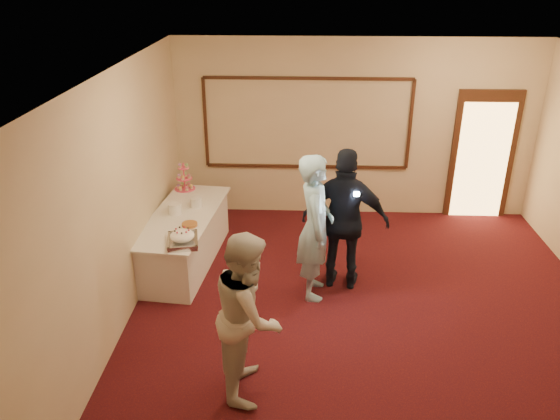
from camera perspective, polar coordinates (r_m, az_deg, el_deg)
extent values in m
plane|color=black|center=(6.79, 9.59, -12.58)|extent=(7.00, 7.00, 0.00)
cube|color=beige|center=(9.27, 7.83, 8.31)|extent=(6.00, 0.04, 3.00)
cube|color=beige|center=(6.32, -17.44, -0.58)|extent=(0.04, 7.00, 3.00)
cube|color=white|center=(5.54, 11.80, 13.01)|extent=(6.00, 7.00, 0.04)
cube|color=#301F0E|center=(9.41, 2.75, 4.58)|extent=(3.40, 0.04, 0.05)
cube|color=#301F0E|center=(9.00, 2.95, 13.58)|extent=(3.40, 0.04, 0.05)
cube|color=#301F0E|center=(9.32, -7.80, 9.03)|extent=(0.05, 0.04, 1.50)
cube|color=#301F0E|center=(9.35, 13.44, 8.63)|extent=(0.05, 0.04, 1.50)
cube|color=#301F0E|center=(9.79, 20.39, 5.40)|extent=(1.05, 0.06, 2.20)
cube|color=#FFBF66|center=(9.80, 20.35, 4.79)|extent=(0.85, 0.02, 2.00)
cube|color=white|center=(8.06, -9.93, -3.08)|extent=(1.00, 2.21, 0.74)
cube|color=white|center=(7.90, -10.13, -0.61)|extent=(1.11, 2.33, 0.03)
cube|color=#ABADB2|center=(7.10, -10.12, -3.31)|extent=(0.46, 0.54, 0.04)
ellipsoid|color=white|center=(7.05, -10.17, -2.67)|extent=(0.31, 0.31, 0.14)
cube|color=silver|center=(7.19, -9.10, -2.63)|extent=(0.22, 0.28, 0.01)
cylinder|color=#F04C73|center=(8.71, -10.00, 3.50)|extent=(0.02, 0.02, 0.43)
cylinder|color=#F04C73|center=(8.78, -9.90, 2.21)|extent=(0.33, 0.33, 0.01)
cylinder|color=#F04C73|center=(8.72, -9.98, 3.27)|extent=(0.25, 0.25, 0.01)
cylinder|color=#F04C73|center=(8.66, -10.06, 4.34)|extent=(0.17, 0.17, 0.01)
cylinder|color=white|center=(7.91, -10.93, 0.12)|extent=(0.19, 0.19, 0.16)
cylinder|color=white|center=(7.88, -10.97, 0.67)|extent=(0.20, 0.20, 0.01)
cylinder|color=white|center=(8.09, -8.74, 0.81)|extent=(0.17, 0.17, 0.14)
cylinder|color=white|center=(8.06, -8.78, 1.29)|extent=(0.18, 0.18, 0.01)
cylinder|color=white|center=(7.53, -9.41, -1.68)|extent=(0.25, 0.25, 0.01)
cylinder|color=#9C6927|center=(7.52, -9.42, -1.50)|extent=(0.21, 0.21, 0.04)
imported|color=#99CFED|center=(6.96, 3.71, -1.81)|extent=(0.47, 0.72, 1.95)
imported|color=beige|center=(5.50, -3.25, -10.80)|extent=(0.68, 0.87, 1.77)
imported|color=black|center=(7.18, 6.83, -1.09)|extent=(1.21, 0.67, 1.95)
cube|color=white|center=(6.84, 8.00, 1.65)|extent=(0.07, 0.05, 0.05)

